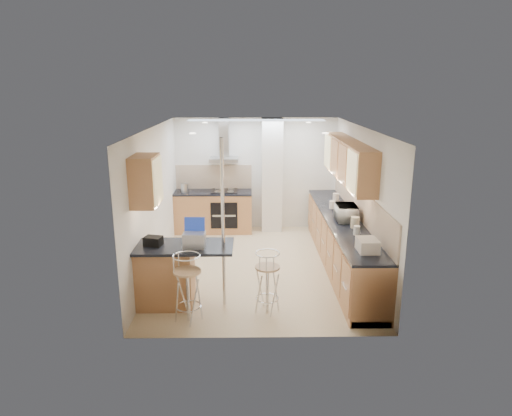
{
  "coord_description": "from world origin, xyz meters",
  "views": [
    {
      "loc": [
        -0.15,
        -7.71,
        3.2
      ],
      "look_at": [
        -0.03,
        0.2,
        1.05
      ],
      "focal_mm": 32.0,
      "sensor_mm": 36.0,
      "label": 1
    }
  ],
  "objects_px": {
    "microwave": "(346,213)",
    "bread_bin": "(367,245)",
    "laptop": "(194,240)",
    "bar_stool_end": "(267,282)",
    "bar_stool_near": "(188,288)"
  },
  "relations": [
    {
      "from": "laptop",
      "to": "bar_stool_near",
      "type": "relative_size",
      "value": 0.32
    },
    {
      "from": "laptop",
      "to": "bar_stool_end",
      "type": "xyz_separation_m",
      "value": [
        1.05,
        -0.17,
        -0.59
      ]
    },
    {
      "from": "laptop",
      "to": "bar_stool_end",
      "type": "height_order",
      "value": "laptop"
    },
    {
      "from": "microwave",
      "to": "bread_bin",
      "type": "height_order",
      "value": "microwave"
    },
    {
      "from": "laptop",
      "to": "bar_stool_near",
      "type": "distance_m",
      "value": 0.7
    },
    {
      "from": "microwave",
      "to": "bar_stool_end",
      "type": "distance_m",
      "value": 2.15
    },
    {
      "from": "microwave",
      "to": "bar_stool_end",
      "type": "relative_size",
      "value": 0.55
    },
    {
      "from": "bar_stool_near",
      "to": "bread_bin",
      "type": "height_order",
      "value": "bread_bin"
    },
    {
      "from": "laptop",
      "to": "bar_stool_end",
      "type": "distance_m",
      "value": 1.21
    },
    {
      "from": "microwave",
      "to": "bar_stool_near",
      "type": "xyz_separation_m",
      "value": [
        -2.53,
        -1.76,
        -0.57
      ]
    },
    {
      "from": "bar_stool_near",
      "to": "bread_bin",
      "type": "xyz_separation_m",
      "value": [
        2.52,
        0.26,
        0.52
      ]
    },
    {
      "from": "bar_stool_near",
      "to": "bread_bin",
      "type": "distance_m",
      "value": 2.58
    },
    {
      "from": "microwave",
      "to": "bread_bin",
      "type": "relative_size",
      "value": 1.46
    },
    {
      "from": "microwave",
      "to": "laptop",
      "type": "distance_m",
      "value": 2.8
    },
    {
      "from": "microwave",
      "to": "bar_stool_end",
      "type": "bearing_deg",
      "value": 136.69
    }
  ]
}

